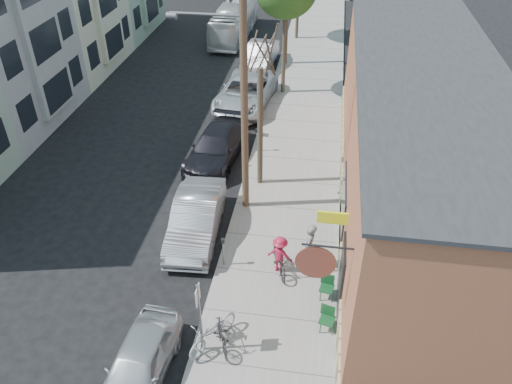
# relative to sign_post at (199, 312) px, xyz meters

# --- Properties ---
(ground) EXTENTS (120.00, 120.00, 0.00)m
(ground) POSITION_rel_sign_post_xyz_m (-2.35, 3.59, -1.83)
(ground) COLOR black
(sidewalk) EXTENTS (4.50, 58.00, 0.15)m
(sidewalk) POSITION_rel_sign_post_xyz_m (1.90, 14.59, -1.76)
(sidewalk) COLOR gray
(sidewalk) RESTS_ON ground
(cafe_building) EXTENTS (6.60, 20.20, 6.61)m
(cafe_building) POSITION_rel_sign_post_xyz_m (6.64, 8.58, 1.47)
(cafe_building) COLOR #955337
(cafe_building) RESTS_ON ground
(apartment_row) EXTENTS (6.30, 32.00, 9.00)m
(apartment_row) POSITION_rel_sign_post_xyz_m (-14.20, 17.59, 2.67)
(apartment_row) COLOR #91A98F
(apartment_row) RESTS_ON ground
(sign_post) EXTENTS (0.07, 0.45, 2.80)m
(sign_post) POSITION_rel_sign_post_xyz_m (0.00, 0.00, 0.00)
(sign_post) COLOR slate
(sign_post) RESTS_ON sidewalk
(parking_meter_near) EXTENTS (0.14, 0.14, 1.24)m
(parking_meter_near) POSITION_rel_sign_post_xyz_m (-0.10, 3.77, -0.85)
(parking_meter_near) COLOR slate
(parking_meter_near) RESTS_ON sidewalk
(parking_meter_far) EXTENTS (0.14, 0.14, 1.24)m
(parking_meter_far) POSITION_rel_sign_post_xyz_m (-0.10, 12.06, -0.85)
(parking_meter_far) COLOR slate
(parking_meter_far) RESTS_ON sidewalk
(utility_pole_near) EXTENTS (3.57, 0.28, 10.00)m
(utility_pole_near) POSITION_rel_sign_post_xyz_m (0.04, 7.50, 3.58)
(utility_pole_near) COLOR #503A28
(utility_pole_near) RESTS_ON sidewalk
(tree_bare) EXTENTS (0.24, 0.24, 5.48)m
(tree_bare) POSITION_rel_sign_post_xyz_m (0.45, 9.33, 1.06)
(tree_bare) COLOR #44392C
(tree_bare) RESTS_ON sidewalk
(patio_chair_a) EXTENTS (0.59, 0.59, 0.88)m
(patio_chair_a) POSITION_rel_sign_post_xyz_m (3.69, 2.71, -1.24)
(patio_chair_a) COLOR #12421F
(patio_chair_a) RESTS_ON sidewalk
(patio_chair_b) EXTENTS (0.61, 0.61, 0.88)m
(patio_chair_b) POSITION_rel_sign_post_xyz_m (3.75, 1.34, -1.24)
(patio_chair_b) COLOR #12421F
(patio_chair_b) RESTS_ON sidewalk
(patron_grey) EXTENTS (0.53, 0.75, 1.94)m
(patron_grey) POSITION_rel_sign_post_xyz_m (2.97, 4.10, -0.71)
(patron_grey) COLOR slate
(patron_grey) RESTS_ON sidewalk
(cyclist) EXTENTS (1.09, 0.81, 1.51)m
(cyclist) POSITION_rel_sign_post_xyz_m (1.96, 3.79, -0.93)
(cyclist) COLOR maroon
(cyclist) RESTS_ON sidewalk
(cyclist_bike) EXTENTS (1.17, 1.90, 0.94)m
(cyclist_bike) POSITION_rel_sign_post_xyz_m (1.96, 3.79, -1.21)
(cyclist_bike) COLOR black
(cyclist_bike) RESTS_ON sidewalk
(parked_bike_a) EXTENTS (1.05, 1.63, 0.95)m
(parked_bike_a) POSITION_rel_sign_post_xyz_m (0.55, 0.22, -1.21)
(parked_bike_a) COLOR black
(parked_bike_a) RESTS_ON sidewalk
(parked_bike_b) EXTENTS (1.65, 2.13, 1.08)m
(parked_bike_b) POSITION_rel_sign_post_xyz_m (0.29, 0.26, -1.14)
(parked_bike_b) COLOR gray
(parked_bike_b) RESTS_ON sidewalk
(car_0) EXTENTS (1.83, 4.08, 1.36)m
(car_0) POSITION_rel_sign_post_xyz_m (-1.59, -1.16, -1.15)
(car_0) COLOR #B1B4B9
(car_0) RESTS_ON ground
(car_1) EXTENTS (2.03, 5.05, 1.63)m
(car_1) POSITION_rel_sign_post_xyz_m (-1.55, 5.49, -1.02)
(car_1) COLOR #9E9FA5
(car_1) RESTS_ON ground
(car_2) EXTENTS (2.67, 5.49, 1.54)m
(car_2) POSITION_rel_sign_post_xyz_m (-1.95, 11.11, -1.06)
(car_2) COLOR black
(car_2) RESTS_ON ground
(car_3) EXTENTS (3.43, 6.43, 1.72)m
(car_3) POSITION_rel_sign_post_xyz_m (-1.55, 17.35, -0.97)
(car_3) COLOR silver
(car_3) RESTS_ON ground
(car_4) EXTENTS (2.11, 5.14, 1.66)m
(car_4) POSITION_rel_sign_post_xyz_m (-1.55, 23.46, -1.00)
(car_4) COLOR gray
(car_4) RESTS_ON ground
(bus) EXTENTS (2.46, 9.29, 2.57)m
(bus) POSITION_rel_sign_post_xyz_m (-4.45, 29.64, -0.55)
(bus) COLOR white
(bus) RESTS_ON ground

